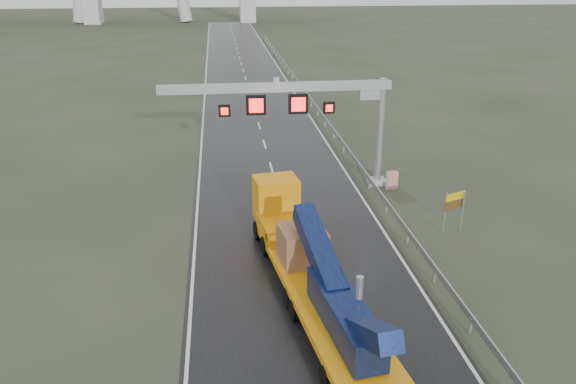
{
  "coord_description": "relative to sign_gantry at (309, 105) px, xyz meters",
  "views": [
    {
      "loc": [
        -3.59,
        -16.99,
        13.86
      ],
      "look_at": [
        -0.34,
        9.26,
        3.2
      ],
      "focal_mm": 35.0,
      "sensor_mm": 36.0,
      "label": 1
    }
  ],
  "objects": [
    {
      "name": "striped_barrier",
      "position": [
        5.5,
        -1.12,
        -5.01
      ],
      "size": [
        0.73,
        0.41,
        1.21
      ],
      "primitive_type": "cube",
      "rotation": [
        0.0,
        0.0,
        0.04
      ],
      "color": "red",
      "rests_on": "ground"
    },
    {
      "name": "road",
      "position": [
        -2.1,
        22.01,
        -5.6
      ],
      "size": [
        11.0,
        200.0,
        0.02
      ],
      "primitive_type": "cube",
      "color": "black",
      "rests_on": "ground"
    },
    {
      "name": "ground",
      "position": [
        -2.1,
        -17.99,
        -5.61
      ],
      "size": [
        400.0,
        400.0,
        0.0
      ],
      "primitive_type": "plane",
      "color": "#2E3626",
      "rests_on": "ground"
    },
    {
      "name": "sign_gantry",
      "position": [
        0.0,
        0.0,
        0.0
      ],
      "size": [
        14.9,
        1.2,
        7.42
      ],
      "color": "#B3B4AF",
      "rests_on": "ground"
    },
    {
      "name": "exit_sign_pair",
      "position": [
        6.9,
        -7.99,
        -3.91
      ],
      "size": [
        1.33,
        0.61,
        2.44
      ],
      "rotation": [
        0.0,
        0.0,
        0.4
      ],
      "color": "#9DA1A5",
      "rests_on": "ground"
    },
    {
      "name": "heavy_haul_truck",
      "position": [
        -2.06,
        -13.25,
        -4.03
      ],
      "size": [
        4.78,
        17.53,
        4.08
      ],
      "rotation": [
        0.0,
        0.0,
        0.13
      ],
      "color": "orange",
      "rests_on": "ground"
    },
    {
      "name": "guardrail",
      "position": [
        4.0,
        12.01,
        -4.91
      ],
      "size": [
        0.2,
        140.0,
        1.4
      ],
      "primitive_type": null,
      "color": "#93959B",
      "rests_on": "ground"
    }
  ]
}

